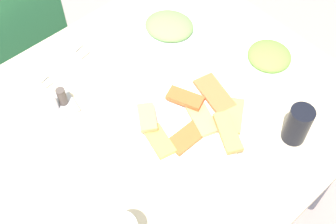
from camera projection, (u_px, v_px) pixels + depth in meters
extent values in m
plane|color=gray|center=(159.00, 212.00, 1.86)|extent=(6.00, 6.00, 0.00)
cube|color=beige|center=(154.00, 118.00, 1.27)|extent=(1.14, 0.94, 0.02)
cylinder|color=#434452|center=(336.00, 166.00, 1.59)|extent=(0.04, 0.04, 0.70)
cylinder|color=#434452|center=(182.00, 44.00, 1.94)|extent=(0.04, 0.04, 0.70)
cube|color=#2D7949|center=(3.00, 55.00, 1.83)|extent=(0.49, 0.49, 0.06)
cube|color=#2D7949|center=(16.00, 29.00, 1.55)|extent=(0.40, 0.12, 0.46)
cylinder|color=#2D2B2B|center=(21.00, 45.00, 2.16)|extent=(0.03, 0.03, 0.38)
cylinder|color=#2D2B2B|center=(77.00, 81.00, 2.03)|extent=(0.03, 0.03, 0.38)
cylinder|color=#2D2B2B|center=(14.00, 136.00, 1.86)|extent=(0.03, 0.03, 0.38)
cylinder|color=white|center=(189.00, 120.00, 1.25)|extent=(0.33, 0.33, 0.01)
cube|color=tan|center=(202.00, 119.00, 1.24)|extent=(0.09, 0.12, 0.01)
cube|color=#E06738|center=(214.00, 94.00, 1.29)|extent=(0.10, 0.15, 0.01)
cube|color=tan|center=(147.00, 117.00, 1.22)|extent=(0.09, 0.10, 0.01)
cube|color=#975D2B|center=(188.00, 136.00, 1.20)|extent=(0.12, 0.06, 0.01)
cube|color=#CD5A2A|center=(185.00, 98.00, 1.26)|extent=(0.08, 0.11, 0.01)
cube|color=tan|center=(228.00, 132.00, 1.19)|extent=(0.10, 0.14, 0.02)
cube|color=tan|center=(159.00, 141.00, 1.19)|extent=(0.07, 0.11, 0.01)
cube|color=tan|center=(232.00, 115.00, 1.24)|extent=(0.13, 0.12, 0.01)
cylinder|color=white|center=(268.00, 60.00, 1.38)|extent=(0.24, 0.24, 0.01)
ellipsoid|color=#73AA42|center=(269.00, 56.00, 1.37)|extent=(0.14, 0.14, 0.05)
cylinder|color=white|center=(169.00, 30.00, 1.46)|extent=(0.23, 0.23, 0.01)
ellipsoid|color=#75AD56|center=(169.00, 26.00, 1.44)|extent=(0.20, 0.21, 0.05)
sphere|color=#E7E247|center=(171.00, 35.00, 1.42)|extent=(0.03, 0.03, 0.03)
cylinder|color=black|center=(298.00, 125.00, 1.17)|extent=(0.09, 0.09, 0.12)
cube|color=white|center=(64.00, 66.00, 1.37)|extent=(0.13, 0.13, 0.00)
cube|color=silver|center=(67.00, 68.00, 1.36)|extent=(0.19, 0.04, 0.00)
cube|color=silver|center=(60.00, 62.00, 1.38)|extent=(0.19, 0.06, 0.00)
cube|color=#B2B2B7|center=(60.00, 107.00, 1.28)|extent=(0.10, 0.10, 0.01)
cylinder|color=white|center=(52.00, 102.00, 1.24)|extent=(0.03, 0.03, 0.06)
cylinder|color=#4B413D|center=(62.00, 97.00, 1.25)|extent=(0.03, 0.03, 0.06)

